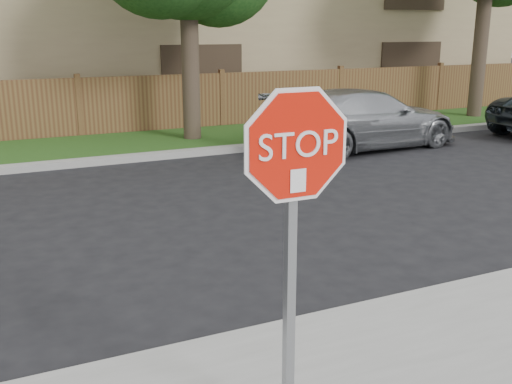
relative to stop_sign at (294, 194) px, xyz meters
name	(u,v)px	position (x,y,z in m)	size (l,w,h in m)	color
ground	(277,330)	(0.64, 1.48, -1.83)	(90.00, 90.00, 0.00)	black
far_curb	(107,160)	(0.64, 9.63, -1.75)	(70.00, 0.30, 0.15)	gray
grass_strip	(93,148)	(0.64, 11.28, -1.77)	(70.00, 3.00, 0.12)	#1E4714
fence	(79,109)	(0.64, 12.88, -1.03)	(70.00, 0.12, 1.60)	#53321D
apartment_building	(45,6)	(0.64, 18.48, 1.70)	(35.20, 9.20, 7.20)	#9E8962
stop_sign	(294,194)	(0.00, 0.00, 0.00)	(1.01, 0.13, 2.55)	gray
sedan_right	(364,119)	(6.68, 8.73, -1.11)	(2.02, 4.97, 1.44)	#A7ABAF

